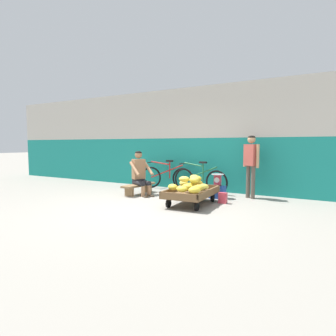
# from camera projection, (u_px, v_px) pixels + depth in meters

# --- Properties ---
(ground_plane) EXTENTS (80.00, 80.00, 0.00)m
(ground_plane) POSITION_uv_depth(u_px,v_px,m) (149.00, 209.00, 5.80)
(ground_plane) COLOR gray
(back_wall) EXTENTS (16.00, 0.30, 2.95)m
(back_wall) POSITION_uv_depth(u_px,v_px,m) (204.00, 139.00, 8.13)
(back_wall) COLOR #19847A
(back_wall) RESTS_ON ground
(banana_cart) EXTENTS (0.92, 1.49, 0.36)m
(banana_cart) POSITION_uv_depth(u_px,v_px,m) (192.00, 194.00, 6.19)
(banana_cart) COLOR brown
(banana_cart) RESTS_ON ground
(banana_pile) EXTENTS (0.93, 1.25, 0.27)m
(banana_pile) POSITION_uv_depth(u_px,v_px,m) (191.00, 184.00, 6.06)
(banana_pile) COLOR yellow
(banana_pile) RESTS_ON banana_cart
(low_bench) EXTENTS (0.35, 1.11, 0.27)m
(low_bench) POSITION_uv_depth(u_px,v_px,m) (139.00, 187.00, 7.49)
(low_bench) COLOR olive
(low_bench) RESTS_ON ground
(vendor_seated) EXTENTS (0.74, 0.63, 1.14)m
(vendor_seated) POSITION_uv_depth(u_px,v_px,m) (140.00, 173.00, 7.39)
(vendor_seated) COLOR #9E704C
(vendor_seated) RESTS_ON ground
(plastic_crate) EXTENTS (0.36, 0.28, 0.30)m
(plastic_crate) POSITION_uv_depth(u_px,v_px,m) (217.00, 192.00, 6.95)
(plastic_crate) COLOR #234CA8
(plastic_crate) RESTS_ON ground
(weighing_scale) EXTENTS (0.30, 0.30, 0.29)m
(weighing_scale) POSITION_uv_depth(u_px,v_px,m) (218.00, 180.00, 6.92)
(weighing_scale) COLOR #28282D
(weighing_scale) RESTS_ON plastic_crate
(bicycle_near_left) EXTENTS (1.66, 0.48, 0.86)m
(bicycle_near_left) POSITION_uv_depth(u_px,v_px,m) (166.00, 177.00, 8.39)
(bicycle_near_left) COLOR black
(bicycle_near_left) RESTS_ON ground
(bicycle_far_left) EXTENTS (1.66, 0.48, 0.86)m
(bicycle_far_left) POSITION_uv_depth(u_px,v_px,m) (200.00, 180.00, 7.75)
(bicycle_far_left) COLOR black
(bicycle_far_left) RESTS_ON ground
(customer_adult) EXTENTS (0.43, 0.34, 1.53)m
(customer_adult) POSITION_uv_depth(u_px,v_px,m) (251.00, 159.00, 6.87)
(customer_adult) COLOR brown
(customer_adult) RESTS_ON ground
(shopping_bag) EXTENTS (0.18, 0.12, 0.24)m
(shopping_bag) POSITION_uv_depth(u_px,v_px,m) (223.00, 198.00, 6.33)
(shopping_bag) COLOR #D13D4C
(shopping_bag) RESTS_ON ground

